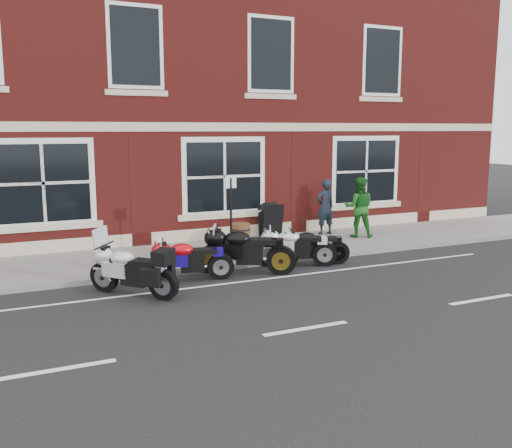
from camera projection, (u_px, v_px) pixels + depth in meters
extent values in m
plane|color=black|center=(237.00, 285.00, 12.35)|extent=(80.00, 80.00, 0.00)
cube|color=slate|center=(193.00, 255.00, 15.03)|extent=(30.00, 3.00, 0.12)
cube|color=slate|center=(214.00, 268.00, 13.61)|extent=(30.00, 0.16, 0.12)
cube|color=maroon|center=(125.00, 55.00, 20.77)|extent=(24.00, 12.00, 12.00)
cylinder|color=black|center=(105.00, 276.00, 11.83)|extent=(0.52, 0.57, 0.64)
cylinder|color=black|center=(164.00, 284.00, 11.24)|extent=(0.52, 0.57, 0.64)
cube|color=black|center=(131.00, 264.00, 11.50)|extent=(0.71, 0.76, 0.22)
ellipsoid|color=silver|center=(125.00, 257.00, 11.54)|extent=(0.64, 0.66, 0.32)
cube|color=black|center=(148.00, 262.00, 11.32)|extent=(0.56, 0.59, 0.10)
cube|color=silver|center=(104.00, 237.00, 11.68)|extent=(0.34, 0.31, 0.45)
cylinder|color=black|center=(160.00, 269.00, 12.55)|extent=(0.61, 0.26, 0.59)
cylinder|color=black|center=(220.00, 266.00, 12.80)|extent=(0.61, 0.26, 0.59)
cube|color=black|center=(188.00, 254.00, 12.61)|extent=(0.77, 0.39, 0.20)
ellipsoid|color=#B80711|center=(182.00, 249.00, 12.57)|extent=(0.58, 0.45, 0.30)
cube|color=black|center=(205.00, 250.00, 12.67)|extent=(0.55, 0.35, 0.09)
cylinder|color=black|center=(214.00, 258.00, 13.34)|extent=(0.68, 0.47, 0.70)
cylinder|color=black|center=(281.00, 260.00, 13.21)|extent=(0.68, 0.47, 0.70)
cube|color=black|center=(245.00, 244.00, 13.22)|extent=(0.89, 0.66, 0.24)
ellipsoid|color=black|center=(238.00, 238.00, 13.21)|extent=(0.72, 0.64, 0.35)
cube|color=black|center=(264.00, 240.00, 13.17)|extent=(0.66, 0.54, 0.11)
cylinder|color=black|center=(268.00, 254.00, 14.01)|extent=(0.61, 0.36, 0.61)
cylinder|color=black|center=(324.00, 254.00, 14.03)|extent=(0.61, 0.36, 0.61)
cube|color=black|center=(295.00, 241.00, 13.97)|extent=(0.79, 0.52, 0.21)
ellipsoid|color=silver|center=(289.00, 237.00, 13.95)|extent=(0.63, 0.53, 0.30)
cube|color=black|center=(310.00, 238.00, 13.96)|extent=(0.58, 0.44, 0.10)
cylinder|color=black|center=(287.00, 255.00, 14.00)|extent=(0.59, 0.25, 0.58)
cylinder|color=black|center=(338.00, 252.00, 14.26)|extent=(0.59, 0.25, 0.58)
cube|color=black|center=(311.00, 242.00, 14.07)|extent=(0.75, 0.38, 0.20)
ellipsoid|color=black|center=(306.00, 237.00, 14.03)|extent=(0.57, 0.43, 0.29)
cube|color=black|center=(325.00, 238.00, 14.13)|extent=(0.54, 0.34, 0.09)
imported|color=black|center=(325.00, 207.00, 17.56)|extent=(0.63, 0.42, 1.71)
imported|color=#195819|center=(359.00, 207.00, 17.09)|extent=(1.10, 1.03, 1.81)
cylinder|color=#502515|center=(241.00, 234.00, 15.93)|extent=(0.54, 0.54, 0.62)
cylinder|color=black|center=(241.00, 240.00, 15.95)|extent=(0.56, 0.56, 0.04)
cylinder|color=black|center=(241.00, 229.00, 15.90)|extent=(0.56, 0.56, 0.04)
cylinder|color=black|center=(231.00, 221.00, 13.75)|extent=(0.06, 0.06, 2.07)
cube|color=silver|center=(231.00, 182.00, 13.60)|extent=(0.30, 0.06, 0.30)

